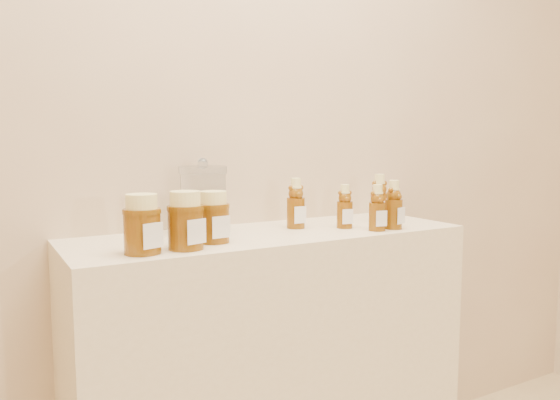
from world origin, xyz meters
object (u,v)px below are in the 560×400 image
bear_bottle_front_left (377,205)px  display_table (272,376)px  bear_bottle_back_left (296,200)px  glass_canister (203,197)px  honey_jar_left (186,220)px

bear_bottle_front_left → display_table: bearing=166.3°
display_table → bear_bottle_back_left: bear_bottle_back_left is taller
display_table → glass_canister: 0.59m
bear_bottle_back_left → bear_bottle_front_left: bearing=-37.7°
display_table → bear_bottle_front_left: (0.30, -0.13, 0.53)m
glass_canister → honey_jar_left: bearing=-122.6°
display_table → honey_jar_left: size_ratio=8.10×
display_table → glass_canister: size_ratio=5.52×
bear_bottle_front_left → glass_canister: bearing=165.5°
bear_bottle_front_left → glass_canister: size_ratio=0.74×
bear_bottle_back_left → glass_canister: glass_canister is taller
display_table → glass_canister: bearing=153.8°
bear_bottle_front_left → honey_jar_left: (-0.61, 0.02, -0.01)m
bear_bottle_back_left → bear_bottle_front_left: (0.19, -0.17, -0.01)m
bear_bottle_back_left → bear_bottle_front_left: size_ratio=1.11×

